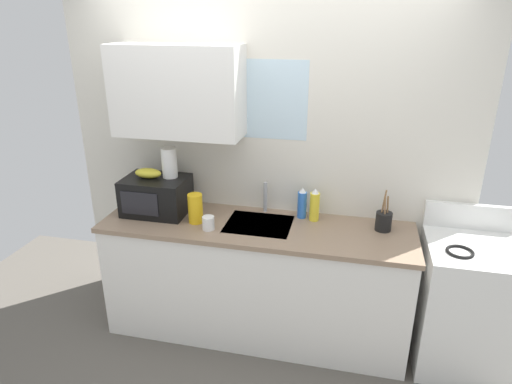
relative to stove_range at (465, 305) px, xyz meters
name	(u,v)px	position (x,y,z in m)	size (l,w,h in m)	color
kitchen_wall_assembly	(250,149)	(-1.56, 0.31, 0.90)	(2.98, 0.42, 2.50)	silver
counter_unit	(256,278)	(-1.45, 0.00, 0.00)	(2.21, 0.63, 0.90)	white
sink_faucet	(265,197)	(-1.43, 0.24, 0.56)	(0.03, 0.03, 0.23)	#B2B5BA
stove_range	(465,305)	(0.00, 0.00, 0.00)	(0.60, 0.60, 1.08)	white
microwave	(156,195)	(-2.22, 0.04, 0.58)	(0.46, 0.35, 0.27)	black
banana_bunch	(148,173)	(-2.27, 0.05, 0.75)	(0.20, 0.11, 0.07)	gold
paper_towel_roll	(169,163)	(-2.12, 0.10, 0.82)	(0.11, 0.11, 0.22)	white
dish_soap_bottle_blue	(302,203)	(-1.15, 0.20, 0.55)	(0.07, 0.07, 0.23)	blue
dish_soap_bottle_yellow	(315,205)	(-1.06, 0.17, 0.56)	(0.07, 0.07, 0.24)	yellow
cereal_canister	(195,208)	(-1.88, -0.05, 0.55)	(0.10, 0.10, 0.21)	gold
mug_white	(208,223)	(-1.75, -0.14, 0.49)	(0.08, 0.08, 0.10)	white
utensil_crock	(384,221)	(-0.58, 0.12, 0.51)	(0.11, 0.11, 0.30)	black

